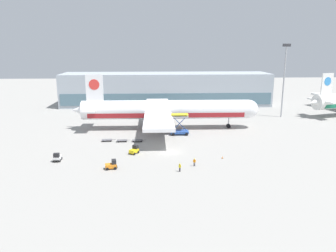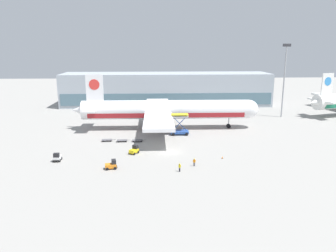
{
  "view_description": "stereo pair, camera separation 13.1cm",
  "coord_description": "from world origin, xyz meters",
  "px_view_note": "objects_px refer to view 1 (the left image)",
  "views": [
    {
      "loc": [
        -4.21,
        -75.87,
        24.83
      ],
      "look_at": [
        0.04,
        10.89,
        4.0
      ],
      "focal_mm": 35.0,
      "sensor_mm": 36.0,
      "label": 1
    },
    {
      "loc": [
        -4.08,
        -75.87,
        24.83
      ],
      "look_at": [
        0.04,
        10.89,
        4.0
      ],
      "focal_mm": 35.0,
      "sensor_mm": 36.0,
      "label": 2
    }
  ],
  "objects_px": {
    "airplane_main": "(164,110)",
    "baggage_tug_mid": "(112,165)",
    "scissor_lift_loader": "(180,127)",
    "baggage_dolly_second": "(122,140)",
    "ground_crew_far": "(180,167)",
    "traffic_cone_near": "(222,157)",
    "baggage_tug_foreground": "(57,157)",
    "baggage_tug_far": "(134,150)",
    "baggage_dolly_third": "(137,140)",
    "light_mast": "(284,76)",
    "ground_crew_near": "(194,162)",
    "baggage_dolly_lead": "(107,140)"
  },
  "relations": [
    {
      "from": "airplane_main",
      "to": "baggage_tug_mid",
      "type": "relative_size",
      "value": 21.71
    },
    {
      "from": "scissor_lift_loader",
      "to": "baggage_dolly_second",
      "type": "distance_m",
      "value": 17.65
    },
    {
      "from": "ground_crew_far",
      "to": "traffic_cone_near",
      "type": "relative_size",
      "value": 3.02
    },
    {
      "from": "baggage_tug_foreground",
      "to": "baggage_tug_far",
      "type": "bearing_deg",
      "value": 103.26
    },
    {
      "from": "scissor_lift_loader",
      "to": "baggage_dolly_second",
      "type": "relative_size",
      "value": 1.62
    },
    {
      "from": "scissor_lift_loader",
      "to": "baggage_tug_foreground",
      "type": "xyz_separation_m",
      "value": [
        -29.35,
        -21.77,
        -1.39
      ]
    },
    {
      "from": "airplane_main",
      "to": "baggage_dolly_third",
      "type": "xyz_separation_m",
      "value": [
        -7.66,
        -14.39,
        -5.45
      ]
    },
    {
      "from": "baggage_dolly_second",
      "to": "ground_crew_far",
      "type": "xyz_separation_m",
      "value": [
        13.77,
        -22.67,
        0.69
      ]
    },
    {
      "from": "baggage_tug_mid",
      "to": "baggage_dolly_third",
      "type": "xyz_separation_m",
      "value": [
        4.54,
        20.33,
        -0.49
      ]
    },
    {
      "from": "airplane_main",
      "to": "baggage_tug_far",
      "type": "height_order",
      "value": "airplane_main"
    },
    {
      "from": "light_mast",
      "to": "airplane_main",
      "type": "distance_m",
      "value": 47.43
    },
    {
      "from": "light_mast",
      "to": "airplane_main",
      "type": "bearing_deg",
      "value": -160.25
    },
    {
      "from": "baggage_tug_foreground",
      "to": "baggage_dolly_second",
      "type": "relative_size",
      "value": 0.67
    },
    {
      "from": "baggage_tug_mid",
      "to": "traffic_cone_near",
      "type": "bearing_deg",
      "value": 1.14
    },
    {
      "from": "baggage_tug_foreground",
      "to": "ground_crew_near",
      "type": "bearing_deg",
      "value": 79.24
    },
    {
      "from": "baggage_dolly_third",
      "to": "ground_crew_far",
      "type": "distance_m",
      "value": 24.58
    },
    {
      "from": "baggage_dolly_third",
      "to": "scissor_lift_loader",
      "type": "bearing_deg",
      "value": 25.24
    },
    {
      "from": "light_mast",
      "to": "baggage_dolly_second",
      "type": "xyz_separation_m",
      "value": [
        -55.62,
        -30.06,
        -14.59
      ]
    },
    {
      "from": "light_mast",
      "to": "baggage_dolly_third",
      "type": "xyz_separation_m",
      "value": [
        -51.47,
        -30.12,
        -14.59
      ]
    },
    {
      "from": "baggage_tug_foreground",
      "to": "airplane_main",
      "type": "bearing_deg",
      "value": 137.54
    },
    {
      "from": "baggage_tug_far",
      "to": "baggage_dolly_second",
      "type": "bearing_deg",
      "value": 53.02
    },
    {
      "from": "baggage_dolly_lead",
      "to": "traffic_cone_near",
      "type": "height_order",
      "value": "traffic_cone_near"
    },
    {
      "from": "baggage_tug_mid",
      "to": "baggage_tug_far",
      "type": "xyz_separation_m",
      "value": [
        4.23,
        10.08,
        0.0
      ]
    },
    {
      "from": "light_mast",
      "to": "baggage_dolly_lead",
      "type": "bearing_deg",
      "value": -153.77
    },
    {
      "from": "ground_crew_far",
      "to": "traffic_cone_near",
      "type": "xyz_separation_m",
      "value": [
        10.48,
        7.75,
        -0.79
      ]
    },
    {
      "from": "baggage_tug_foreground",
      "to": "baggage_dolly_third",
      "type": "height_order",
      "value": "baggage_tug_foreground"
    },
    {
      "from": "baggage_dolly_lead",
      "to": "ground_crew_far",
      "type": "distance_m",
      "value": 29.38
    },
    {
      "from": "baggage_tug_foreground",
      "to": "baggage_tug_mid",
      "type": "bearing_deg",
      "value": 64.96
    },
    {
      "from": "baggage_dolly_third",
      "to": "ground_crew_near",
      "type": "bearing_deg",
      "value": -60.98
    },
    {
      "from": "baggage_dolly_lead",
      "to": "traffic_cone_near",
      "type": "bearing_deg",
      "value": -33.3
    },
    {
      "from": "baggage_tug_mid",
      "to": "light_mast",
      "type": "bearing_deg",
      "value": 30.62
    },
    {
      "from": "baggage_dolly_third",
      "to": "baggage_dolly_second",
      "type": "bearing_deg",
      "value": 174.53
    },
    {
      "from": "airplane_main",
      "to": "baggage_tug_mid",
      "type": "bearing_deg",
      "value": -108.91
    },
    {
      "from": "baggage_dolly_lead",
      "to": "ground_crew_far",
      "type": "xyz_separation_m",
      "value": [
        17.9,
        -23.28,
        0.69
      ]
    },
    {
      "from": "ground_crew_far",
      "to": "baggage_dolly_lead",
      "type": "bearing_deg",
      "value": 171.11
    },
    {
      "from": "baggage_dolly_second",
      "to": "ground_crew_near",
      "type": "relative_size",
      "value": 2.14
    },
    {
      "from": "baggage_tug_far",
      "to": "airplane_main",
      "type": "bearing_deg",
      "value": 14.65
    },
    {
      "from": "airplane_main",
      "to": "baggage_tug_far",
      "type": "xyz_separation_m",
      "value": [
        -7.97,
        -24.63,
        -4.96
      ]
    },
    {
      "from": "baggage_tug_far",
      "to": "traffic_cone_near",
      "type": "height_order",
      "value": "baggage_tug_far"
    },
    {
      "from": "ground_crew_near",
      "to": "traffic_cone_near",
      "type": "height_order",
      "value": "ground_crew_near"
    },
    {
      "from": "baggage_tug_foreground",
      "to": "ground_crew_far",
      "type": "distance_m",
      "value": 28.04
    },
    {
      "from": "scissor_lift_loader",
      "to": "baggage_dolly_lead",
      "type": "height_order",
      "value": "scissor_lift_loader"
    },
    {
      "from": "ground_crew_near",
      "to": "traffic_cone_near",
      "type": "bearing_deg",
      "value": 49.53
    },
    {
      "from": "baggage_dolly_lead",
      "to": "traffic_cone_near",
      "type": "relative_size",
      "value": 6.24
    },
    {
      "from": "baggage_tug_foreground",
      "to": "baggage_tug_far",
      "type": "height_order",
      "value": "same"
    },
    {
      "from": "light_mast",
      "to": "baggage_dolly_lead",
      "type": "xyz_separation_m",
      "value": [
        -59.74,
        -29.44,
        -14.59
      ]
    },
    {
      "from": "light_mast",
      "to": "baggage_dolly_second",
      "type": "height_order",
      "value": "light_mast"
    },
    {
      "from": "scissor_lift_loader",
      "to": "ground_crew_near",
      "type": "relative_size",
      "value": 3.47
    },
    {
      "from": "ground_crew_near",
      "to": "light_mast",
      "type": "bearing_deg",
      "value": 68.09
    },
    {
      "from": "ground_crew_near",
      "to": "ground_crew_far",
      "type": "xyz_separation_m",
      "value": [
        -3.4,
        -3.03,
        0.05
      ]
    }
  ]
}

